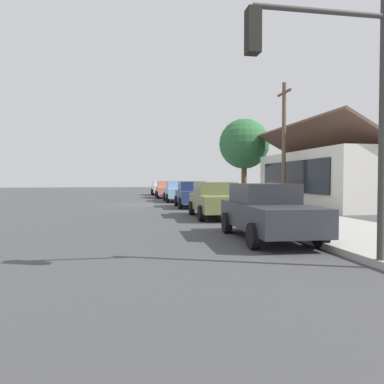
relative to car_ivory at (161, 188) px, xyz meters
The scene contains 13 objects.
ground_plane 16.26m from the car_ivory, ahead, with size 120.00×120.00×0.00m, color #424244.
sidewalk_curb 16.30m from the car_ivory, 10.32° to the left, with size 60.00×4.20×0.16m, color #A3A099.
car_ivory is the anchor object (origin of this frame).
car_coral 6.47m from the car_ivory, ahead, with size 4.49×2.12×1.59m.
car_skyblue 12.58m from the car_ivory, ahead, with size 4.58×2.13×1.59m.
car_navy 18.69m from the car_ivory, ahead, with size 4.42×2.11×1.59m.
car_olive 25.10m from the car_ivory, ahead, with size 4.76×2.23×1.59m.
car_charcoal 31.50m from the car_ivory, ahead, with size 4.69×2.10×1.59m.
storefront_building 21.82m from the car_ivory, 25.25° to the left, with size 11.81×6.34×5.15m.
shade_tree 13.89m from the car_ivory, 24.92° to the left, with size 4.03×4.03×6.61m.
traffic_light_main 35.43m from the car_ivory, ahead, with size 0.37×2.79×5.20m.
utility_pole_wooden 21.17m from the car_ivory, 15.27° to the left, with size 1.80×0.24×7.50m.
fire_hydrant_red 16.03m from the car_ivory, ahead, with size 0.22×0.22×0.71m.
Camera 1 is at (25.91, -1.27, 1.71)m, focal length 35.83 mm.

